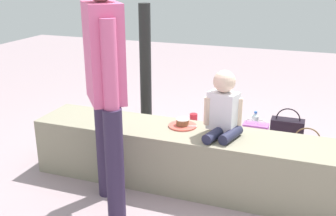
% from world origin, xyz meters
% --- Properties ---
extents(ground_plane, '(12.00, 12.00, 0.00)m').
position_xyz_m(ground_plane, '(0.00, 0.00, 0.00)').
color(ground_plane, '#9E8A90').
extents(concrete_ledge, '(2.69, 0.47, 0.46)m').
position_xyz_m(concrete_ledge, '(0.00, 0.00, 0.23)').
color(concrete_ledge, gray).
rests_on(concrete_ledge, ground_plane).
extents(child_seated, '(0.29, 0.34, 0.48)m').
position_xyz_m(child_seated, '(0.15, 0.02, 0.67)').
color(child_seated, '#262842').
rests_on(child_seated, concrete_ledge).
extents(adult_standing, '(0.38, 0.42, 1.69)m').
position_xyz_m(adult_standing, '(-0.52, -0.49, 1.02)').
color(adult_standing, '#2F2340').
rests_on(adult_standing, ground_plane).
extents(cake_plate, '(0.22, 0.22, 0.07)m').
position_xyz_m(cake_plate, '(-0.17, 0.07, 0.48)').
color(cake_plate, '#E0594C').
rests_on(cake_plate, concrete_ledge).
extents(gift_bag, '(0.22, 0.11, 0.38)m').
position_xyz_m(gift_bag, '(0.32, 0.64, 0.17)').
color(gift_bag, '#B259BF').
rests_on(gift_bag, ground_plane).
extents(railing_post, '(0.36, 0.36, 1.33)m').
position_xyz_m(railing_post, '(-0.76, 0.71, 0.52)').
color(railing_post, black).
rests_on(railing_post, ground_plane).
extents(water_bottle_near_gift, '(0.07, 0.07, 0.22)m').
position_xyz_m(water_bottle_near_gift, '(0.23, 1.28, 0.10)').
color(water_bottle_near_gift, silver).
rests_on(water_bottle_near_gift, ground_plane).
extents(water_bottle_far_side, '(0.07, 0.07, 0.21)m').
position_xyz_m(water_bottle_far_side, '(-0.18, 1.04, 0.10)').
color(water_bottle_far_side, silver).
rests_on(water_bottle_far_side, ground_plane).
extents(party_cup_red, '(0.09, 0.09, 0.10)m').
position_xyz_m(party_cup_red, '(-0.45, 1.32, 0.05)').
color(party_cup_red, red).
rests_on(party_cup_red, ground_plane).
extents(cake_box_white, '(0.36, 0.30, 0.12)m').
position_xyz_m(cake_box_white, '(-0.29, 0.70, 0.06)').
color(cake_box_white, white).
rests_on(cake_box_white, ground_plane).
extents(handbag_black_leather, '(0.32, 0.14, 0.32)m').
position_xyz_m(handbag_black_leather, '(0.56, 1.22, 0.11)').
color(handbag_black_leather, black).
rests_on(handbag_black_leather, ground_plane).
extents(handbag_brown_canvas, '(0.30, 0.14, 0.36)m').
position_xyz_m(handbag_brown_canvas, '(0.76, 0.65, 0.13)').
color(handbag_brown_canvas, brown).
rests_on(handbag_brown_canvas, ground_plane).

